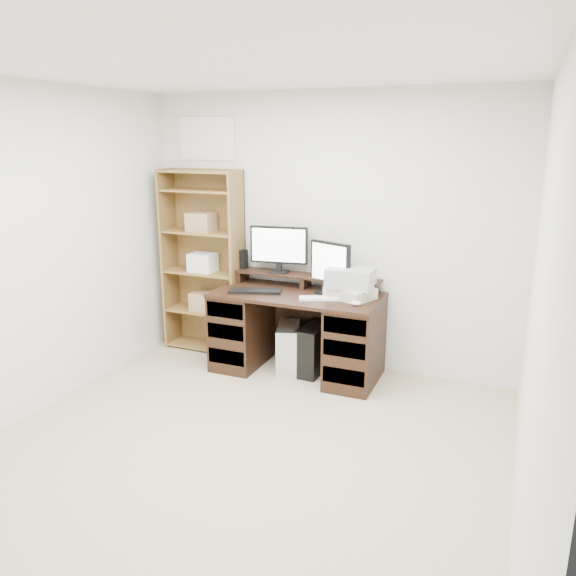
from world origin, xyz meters
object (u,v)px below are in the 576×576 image
Objects in this scene: desk at (297,331)px; monitor_small at (330,266)px; tower_silver at (288,348)px; printer at (350,293)px; tower_black at (314,349)px; bookshelf at (204,260)px; monitor_wide at (279,247)px.

monitor_small is (0.27, 0.11, 0.61)m from desk.
tower_silver is at bearing -143.24° from monitor_small.
desk reaches higher than tower_silver.
printer is at bearing 2.43° from monitor_small.
desk is 3.93× the size of printer.
tower_silver is (-0.09, 0.01, -0.17)m from desk.
monitor_small is 1.07× the size of tower_silver.
tower_black is (0.23, 0.04, 0.01)m from tower_silver.
tower_silver is at bearing -167.36° from tower_black.
desk is at bearing -11.16° from bookshelf.
bookshelf is (-1.22, 0.16, 0.69)m from tower_black.
desk reaches higher than tower_black.
tower_black is (-0.33, 0.01, -0.57)m from printer.
bookshelf is at bearing 150.61° from tower_silver.
desk is 3.30× the size of tower_black.
monitor_wide is 0.83m from bookshelf.
printer reaches higher than desk.
desk is at bearing -137.17° from monitor_small.
tower_silver is (-0.57, -0.03, -0.58)m from printer.
monitor_wide is 1.19× the size of tower_black.
tower_silver is 0.24× the size of bookshelf.
desk is at bearing -22.25° from tower_silver.
bookshelf is (-1.34, 0.11, -0.08)m from monitor_small.
bookshelf reaches higher than desk.
desk is 0.19m from tower_silver.
printer is 0.66m from tower_black.
printer is 0.81m from tower_silver.
bookshelf is at bearing -163.45° from monitor_small.
bookshelf reaches higher than printer.
monitor_small is at bearing 27.43° from tower_black.
monitor_small is at bearing 21.74° from desk.
bookshelf is (-0.99, 0.21, 0.70)m from tower_silver.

